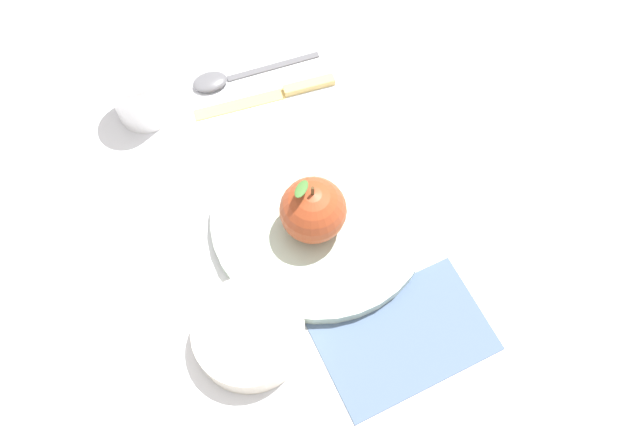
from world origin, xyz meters
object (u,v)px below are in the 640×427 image
Objects in this scene: cup at (139,90)px; knife at (278,94)px; linen_napkin at (404,336)px; apple at (311,210)px; spoon at (225,78)px; side_bowl at (249,333)px; dinner_plate at (320,217)px.

cup is 0.44× the size of knife.
linen_napkin is at bearing 117.34° from knife.
linen_napkin is (-0.11, 0.12, -0.06)m from apple.
cup is 0.45m from linen_napkin.
spoon is (-0.10, -0.06, -0.04)m from cup.
side_bowl is 0.65× the size of knife.
apple is at bearing 144.18° from cup.
spoon is at bearing -15.67° from knife.
side_bowl is 0.70× the size of spoon.
linen_napkin is (-0.25, 0.35, -0.00)m from spoon.
dinner_plate is 0.17m from linen_napkin.
knife is at bearing -74.10° from apple.
dinner_plate is 0.25m from spoon.
apple is 0.18m from linen_napkin.
dinner_plate is at bearing -114.47° from side_bowl.
apple is 0.29m from cup.
linen_napkin is at bearing 139.68° from cup.
apple is at bearing -113.86° from side_bowl.
dinner_plate is at bearing 124.24° from spoon.
apple is at bearing 60.54° from dinner_plate.
knife is at bearing -70.36° from dinner_plate.
dinner_plate is at bearing -119.46° from apple.
apple reaches higher than dinner_plate.
knife is at bearing -168.26° from cup.
knife reaches higher than linen_napkin.
spoon is at bearing -54.96° from linen_napkin.
dinner_plate is 3.18× the size of cup.
dinner_plate is 1.40× the size of knife.
side_bowl is 0.65× the size of linen_napkin.
cup is 0.12m from spoon.
knife is 0.37m from linen_napkin.
spoon is at bearing -149.95° from cup.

